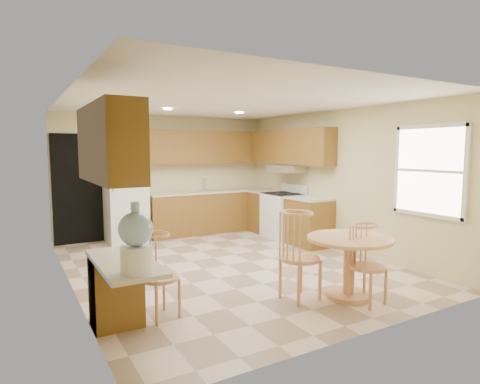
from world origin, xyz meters
TOP-DOWN VIEW (x-y plane):
  - floor at (0.00, 0.00)m, footprint 5.50×5.50m
  - ceiling at (0.00, 0.00)m, footprint 4.50×5.50m
  - wall_back at (0.00, 2.75)m, footprint 4.50×0.02m
  - wall_front at (0.00, -2.75)m, footprint 4.50×0.02m
  - wall_left at (-2.25, 0.00)m, footprint 0.02×5.50m
  - wall_right at (2.25, 0.00)m, footprint 0.02×5.50m
  - doorway at (-1.75, 2.73)m, footprint 0.90×0.02m
  - base_cab_back at (0.88, 2.45)m, footprint 2.75×0.60m
  - counter_back at (0.88, 2.45)m, footprint 2.75×0.63m
  - base_cab_right_a at (1.95, 1.85)m, footprint 0.60×0.59m
  - counter_right_a at (1.95, 1.85)m, footprint 0.63×0.59m
  - base_cab_right_b at (1.95, 0.40)m, footprint 0.60×0.80m
  - counter_right_b at (1.95, 0.40)m, footprint 0.63×0.80m
  - upper_cab_back at (0.88, 2.58)m, footprint 2.75×0.33m
  - upper_cab_right at (2.08, 1.21)m, footprint 0.33×2.42m
  - upper_cab_left at (-2.08, -1.60)m, footprint 0.33×1.40m
  - sink at (0.85, 2.45)m, footprint 0.78×0.44m
  - range_hood at (2.00, 1.18)m, footprint 0.50×0.76m
  - desk_pedestal at (-2.00, -1.32)m, footprint 0.48×0.42m
  - desk_top at (-2.00, -1.70)m, footprint 0.50×1.20m
  - window at (2.23, -1.85)m, footprint 0.06×1.12m
  - can_light_a at (-0.50, 1.20)m, footprint 0.14×0.14m
  - can_light_b at (0.90, 1.20)m, footprint 0.14×0.14m
  - refrigerator at (-0.95, 2.40)m, footprint 0.74×0.72m
  - stove at (1.92, 1.18)m, footprint 0.65×0.76m
  - dining_table at (0.62, -1.95)m, footprint 1.01×1.01m
  - chair_table_a at (0.07, -1.80)m, footprint 0.47×0.61m
  - chair_table_b at (0.67, -2.29)m, footprint 0.41×0.41m
  - chair_desk at (-1.55, -1.45)m, footprint 0.40×0.52m
  - water_crock at (-2.00, -2.12)m, footprint 0.29×0.29m

SIDE VIEW (x-z plane):
  - floor at x=0.00m, z-range 0.00..0.00m
  - desk_pedestal at x=-2.00m, z-range 0.00..0.72m
  - base_cab_back at x=0.88m, z-range 0.00..0.87m
  - base_cab_right_a at x=1.95m, z-range 0.00..0.87m
  - base_cab_right_b at x=1.95m, z-range 0.00..0.87m
  - stove at x=1.92m, z-range -0.08..1.01m
  - dining_table at x=0.62m, z-range 0.12..0.87m
  - chair_desk at x=-1.55m, z-range 0.10..1.02m
  - chair_table_b at x=0.67m, z-range 0.10..1.02m
  - chair_table_a at x=0.07m, z-range 0.12..1.18m
  - desk_top at x=-2.00m, z-range 0.73..0.77m
  - refrigerator at x=-0.95m, z-range 0.00..1.67m
  - counter_back at x=0.88m, z-range 0.87..0.91m
  - counter_right_a at x=1.95m, z-range 0.87..0.91m
  - counter_right_b at x=1.95m, z-range 0.87..0.91m
  - sink at x=0.85m, z-range 0.91..0.92m
  - water_crock at x=-2.00m, z-range 0.74..1.34m
  - doorway at x=-1.75m, z-range 0.00..2.10m
  - wall_back at x=0.00m, z-range 0.00..2.50m
  - wall_front at x=0.00m, z-range 0.00..2.50m
  - wall_left at x=-2.25m, z-range 0.00..2.50m
  - wall_right at x=2.25m, z-range 0.00..2.50m
  - range_hood at x=2.00m, z-range 1.35..1.49m
  - window at x=2.23m, z-range 0.85..2.15m
  - upper_cab_back at x=0.88m, z-range 1.50..2.20m
  - upper_cab_right at x=2.08m, z-range 1.50..2.20m
  - upper_cab_left at x=-2.08m, z-range 1.50..2.20m
  - can_light_a at x=-0.50m, z-range 2.48..2.49m
  - can_light_b at x=0.90m, z-range 2.48..2.49m
  - ceiling at x=0.00m, z-range 2.49..2.51m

